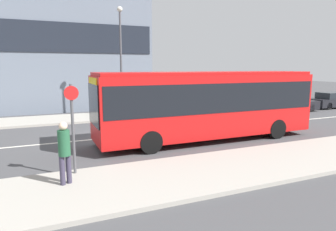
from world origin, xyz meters
TOP-DOWN VIEW (x-y plane):
  - ground_plane at (0.00, 0.00)m, footprint 120.00×120.00m
  - sidewalk_near at (0.00, -6.25)m, footprint 44.00×3.50m
  - sidewalk_far at (0.00, 6.25)m, footprint 44.00×3.50m
  - lane_centerline at (0.00, 0.00)m, footprint 41.80×0.16m
  - city_bus at (4.58, -2.19)m, footprint 10.72×2.57m
  - parked_car_0 at (15.31, 3.20)m, footprint 4.56×1.77m
  - parked_car_1 at (20.49, 3.48)m, footprint 4.52×1.68m
  - pedestrian_near_stop at (-2.21, -5.69)m, footprint 0.34×0.34m
  - bus_stop_sign at (-1.87, -4.87)m, footprint 0.44×0.12m
  - street_lamp at (2.42, 5.56)m, footprint 0.36×0.36m

SIDE VIEW (x-z plane):
  - ground_plane at x=0.00m, z-range 0.00..0.00m
  - lane_centerline at x=0.00m, z-range 0.00..0.01m
  - sidewalk_near at x=0.00m, z-range 0.00..0.13m
  - sidewalk_far at x=0.00m, z-range 0.00..0.13m
  - parked_car_1 at x=20.49m, z-range -0.04..1.31m
  - parked_car_0 at x=15.31m, z-range -0.04..1.34m
  - pedestrian_near_stop at x=-2.21m, z-range 0.27..2.11m
  - bus_stop_sign at x=-1.87m, z-range 0.36..3.22m
  - city_bus at x=4.58m, z-range 0.25..3.52m
  - street_lamp at x=2.42m, z-range 0.90..8.19m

